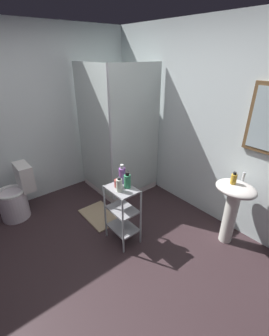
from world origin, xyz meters
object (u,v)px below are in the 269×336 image
at_px(pedestal_sink, 233,201).
at_px(body_wash_bottle_green, 127,181).
at_px(hand_soap_bottle, 234,179).
at_px(bath_mat, 100,215).
at_px(toilet, 16,197).
at_px(shower_stall, 118,164).
at_px(conditioner_bottle_purple, 122,175).
at_px(lotion_bottle_white, 119,185).
at_px(rinse_cup, 117,183).
at_px(storage_cart, 122,210).

height_order(pedestal_sink, body_wash_bottle_green, body_wash_bottle_green).
height_order(hand_soap_bottle, bath_mat, hand_soap_bottle).
height_order(pedestal_sink, hand_soap_bottle, hand_soap_bottle).
distance_m(pedestal_sink, toilet, 2.83).
relative_size(shower_stall, toilet, 2.63).
distance_m(pedestal_sink, body_wash_bottle_green, 1.24).
bearing_deg(toilet, conditioner_bottle_purple, 37.70).
xyz_separation_m(lotion_bottle_white, rinse_cup, (-0.09, 0.04, -0.03)).
bearing_deg(shower_stall, toilet, -100.91).
bearing_deg(rinse_cup, toilet, -146.21).
relative_size(pedestal_sink, toilet, 1.07).
bearing_deg(storage_cart, body_wash_bottle_green, 72.56).
distance_m(shower_stall, body_wash_bottle_green, 1.26).
bearing_deg(toilet, lotion_bottle_white, 30.83).
bearing_deg(hand_soap_bottle, conditioner_bottle_purple, -136.06).
distance_m(lotion_bottle_white, conditioner_bottle_purple, 0.19).
distance_m(pedestal_sink, bath_mat, 1.79).
distance_m(shower_stall, toilet, 1.56).
bearing_deg(lotion_bottle_white, storage_cart, 116.79).
relative_size(hand_soap_bottle, body_wash_bottle_green, 0.72).
bearing_deg(hand_soap_bottle, body_wash_bottle_green, -131.14).
xyz_separation_m(toilet, rinse_cup, (1.25, 0.84, 0.47)).
bearing_deg(conditioner_bottle_purple, lotion_bottle_white, -46.38).
relative_size(conditioner_bottle_purple, rinse_cup, 2.63).
relative_size(hand_soap_bottle, bath_mat, 0.23).
distance_m(shower_stall, conditioner_bottle_purple, 1.16).
relative_size(pedestal_sink, rinse_cup, 9.22).
xyz_separation_m(toilet, bath_mat, (0.74, 0.87, -0.31)).
bearing_deg(body_wash_bottle_green, bath_mat, -175.78).
bearing_deg(storage_cart, bath_mat, 178.08).
bearing_deg(body_wash_bottle_green, rinse_cup, -136.47).
bearing_deg(toilet, storage_cart, 32.98).
relative_size(lotion_bottle_white, bath_mat, 0.28).
height_order(pedestal_sink, bath_mat, pedestal_sink).
relative_size(hand_soap_bottle, rinse_cup, 1.58).
xyz_separation_m(pedestal_sink, lotion_bottle_white, (-0.80, -1.03, 0.24)).
bearing_deg(bath_mat, toilet, -130.31).
distance_m(hand_soap_bottle, body_wash_bottle_green, 1.17).
xyz_separation_m(toilet, body_wash_bottle_green, (1.34, 0.92, 0.51)).
height_order(lotion_bottle_white, bath_mat, lotion_bottle_white).
height_order(storage_cart, bath_mat, storage_cart).
bearing_deg(bath_mat, shower_stall, 124.29).
bearing_deg(hand_soap_bottle, pedestal_sink, 43.82).
xyz_separation_m(shower_stall, conditioner_bottle_purple, (0.92, -0.59, 0.38)).
xyz_separation_m(lotion_bottle_white, body_wash_bottle_green, (-0.01, 0.12, 0.01)).
relative_size(pedestal_sink, conditioner_bottle_purple, 3.50).
bearing_deg(bath_mat, storage_cart, -1.92).
relative_size(toilet, body_wash_bottle_green, 3.94).
height_order(hand_soap_bottle, lotion_bottle_white, hand_soap_bottle).
height_order(shower_stall, conditioner_bottle_purple, shower_stall).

